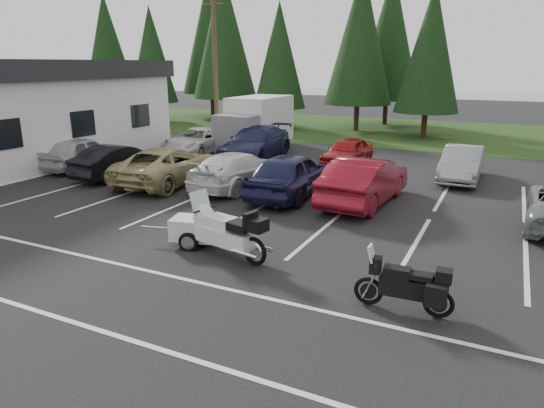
{
  "coord_description": "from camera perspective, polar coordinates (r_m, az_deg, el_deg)",
  "views": [
    {
      "loc": [
        5.13,
        -11.7,
        4.74
      ],
      "look_at": [
        -0.36,
        -0.5,
        1.11
      ],
      "focal_mm": 32.0,
      "sensor_mm": 36.0,
      "label": 1
    }
  ],
  "objects": [
    {
      "name": "car_near_2",
      "position": [
        20.25,
        -12.15,
        4.5
      ],
      "size": [
        2.95,
        5.57,
        1.49
      ],
      "primitive_type": "imported",
      "rotation": [
        0.0,
        0.0,
        3.23
      ],
      "color": "#9A8D59",
      "rests_on": "ground"
    },
    {
      "name": "utility_pole",
      "position": [
        28.12,
        -6.7,
        16.05
      ],
      "size": [
        1.6,
        0.26,
        9.0
      ],
      "color": "#473321",
      "rests_on": "ground"
    },
    {
      "name": "car_far_0",
      "position": [
        26.77,
        -8.66,
        7.35
      ],
      "size": [
        2.33,
        4.98,
        1.38
      ],
      "primitive_type": "imported",
      "rotation": [
        0.0,
        0.0,
        0.01
      ],
      "color": "silver",
      "rests_on": "ground"
    },
    {
      "name": "car_near_5",
      "position": [
        17.16,
        10.84,
        2.74
      ],
      "size": [
        2.04,
        5.07,
        1.64
      ],
      "primitive_type": "imported",
      "rotation": [
        0.0,
        0.0,
        3.08
      ],
      "color": "maroon",
      "rests_on": "ground"
    },
    {
      "name": "car_near_4",
      "position": [
        17.79,
        2.21,
        3.51
      ],
      "size": [
        2.04,
        4.87,
        1.65
      ],
      "primitive_type": "imported",
      "rotation": [
        0.0,
        0.0,
        3.16
      ],
      "color": "#181A3C",
      "rests_on": "ground"
    },
    {
      "name": "conifer_back_b",
      "position": [
        40.31,
        13.72,
        18.69
      ],
      "size": [
        4.97,
        4.97,
        11.58
      ],
      "color": "#332316",
      "rests_on": "ground"
    },
    {
      "name": "adventure_motorcycle",
      "position": [
        9.92,
        15.24,
        -8.69
      ],
      "size": [
        2.18,
        0.84,
        1.31
      ],
      "primitive_type": null,
      "rotation": [
        0.0,
        0.0,
        0.04
      ],
      "color": "black",
      "rests_on": "ground"
    },
    {
      "name": "car_near_0",
      "position": [
        24.37,
        -21.39,
        5.67
      ],
      "size": [
        2.13,
        4.48,
        1.48
      ],
      "primitive_type": "imported",
      "rotation": [
        0.0,
        0.0,
        3.23
      ],
      "color": "silver",
      "rests_on": "ground"
    },
    {
      "name": "conifer_2",
      "position": [
        40.52,
        -5.68,
        19.29
      ],
      "size": [
        5.1,
        5.1,
        11.89
      ],
      "color": "#332316",
      "rests_on": "ground"
    },
    {
      "name": "conifer_1",
      "position": [
        42.65,
        -13.99,
        16.65
      ],
      "size": [
        3.96,
        3.96,
        9.22
      ],
      "color": "#332316",
      "rests_on": "ground"
    },
    {
      "name": "conifer_5",
      "position": [
        33.71,
        18.17,
        16.99
      ],
      "size": [
        4.14,
        4.14,
        9.63
      ],
      "color": "#332316",
      "rests_on": "ground"
    },
    {
      "name": "cargo_trailer",
      "position": [
        13.22,
        -9.15,
        -3.18
      ],
      "size": [
        1.87,
        1.33,
        0.78
      ],
      "primitive_type": null,
      "rotation": [
        0.0,
        0.0,
        0.25
      ],
      "color": "silver",
      "rests_on": "ground"
    },
    {
      "name": "car_near_1",
      "position": [
        21.9,
        -17.57,
        4.86
      ],
      "size": [
        1.8,
        4.38,
        1.41
      ],
      "primitive_type": "imported",
      "rotation": [
        0.0,
        0.0,
        3.07
      ],
      "color": "black",
      "rests_on": "ground"
    },
    {
      "name": "car_far_2",
      "position": [
        23.57,
        8.85,
        6.09
      ],
      "size": [
        1.86,
        4.01,
        1.33
      ],
      "primitive_type": "imported",
      "rotation": [
        0.0,
        0.0,
        -0.08
      ],
      "color": "maroon",
      "rests_on": "ground"
    },
    {
      "name": "stall_markings",
      "position": [
        15.38,
        5.31,
        -1.77
      ],
      "size": [
        32.0,
        16.0,
        0.01
      ],
      "primitive_type": "cube",
      "color": "silver",
      "rests_on": "ground"
    },
    {
      "name": "conifer_4",
      "position": [
        36.1,
        10.34,
        18.84
      ],
      "size": [
        4.8,
        4.8,
        11.17
      ],
      "color": "#332316",
      "rests_on": "ground"
    },
    {
      "name": "conifer_3",
      "position": [
        36.61,
        0.87,
        17.06
      ],
      "size": [
        3.87,
        3.87,
        9.02
      ],
      "color": "#332316",
      "rests_on": "ground"
    },
    {
      "name": "car_far_1",
      "position": [
        25.03,
        -1.96,
        7.19
      ],
      "size": [
        2.57,
        5.67,
        1.61
      ],
      "primitive_type": "imported",
      "rotation": [
        0.0,
        0.0,
        0.06
      ],
      "color": "#1A1E42",
      "rests_on": "ground"
    },
    {
      "name": "ground",
      "position": [
        13.63,
        2.29,
        -4.13
      ],
      "size": [
        120.0,
        120.0,
        0.0
      ],
      "primitive_type": "plane",
      "color": "black",
      "rests_on": "ground"
    },
    {
      "name": "lake_water",
      "position": [
        66.88,
        25.54,
        10.63
      ],
      "size": [
        70.0,
        50.0,
        0.02
      ],
      "primitive_type": "cube",
      "color": "slate",
      "rests_on": "ground"
    },
    {
      "name": "touring_motorcycle",
      "position": [
        12.23,
        -5.48,
        -2.63
      ],
      "size": [
        3.02,
        1.49,
        1.6
      ],
      "primitive_type": null,
      "rotation": [
        0.0,
        0.0,
        -0.22
      ],
      "color": "silver",
      "rests_on": "ground"
    },
    {
      "name": "conifer_back_a",
      "position": [
        46.21,
        -7.28,
        19.16
      ],
      "size": [
        5.28,
        5.28,
        12.3
      ],
      "color": "#332316",
      "rests_on": "ground"
    },
    {
      "name": "box_truck",
      "position": [
        27.73,
        -2.38,
        9.41
      ],
      "size": [
        2.4,
        5.6,
        2.9
      ],
      "primitive_type": null,
      "color": "silver",
      "rests_on": "ground"
    },
    {
      "name": "car_far_3",
      "position": [
        21.78,
        21.45,
        4.43
      ],
      "size": [
        1.51,
        4.28,
        1.41
      ],
      "primitive_type": "imported",
      "rotation": [
        0.0,
        0.0,
        -0.0
      ],
      "color": "gray",
      "rests_on": "ground"
    },
    {
      "name": "car_near_3",
      "position": [
        19.12,
        -3.97,
        4.01
      ],
      "size": [
        2.42,
        5.02,
        1.41
      ],
      "primitive_type": "imported",
      "rotation": [
        0.0,
        0.0,
        3.05
      ],
      "color": "silver",
      "rests_on": "ground"
    },
    {
      "name": "grass_strip",
      "position": [
        36.38,
        17.96,
        7.98
      ],
      "size": [
        80.0,
        16.0,
        0.01
      ],
      "primitive_type": "cube",
      "color": "#1C3711",
      "rests_on": "ground"
    },
    {
      "name": "conifer_0",
      "position": [
        47.64,
        -18.84,
        17.21
      ],
      "size": [
        4.58,
        4.58,
        10.66
      ],
      "color": "#332316",
      "rests_on": "ground"
    }
  ]
}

